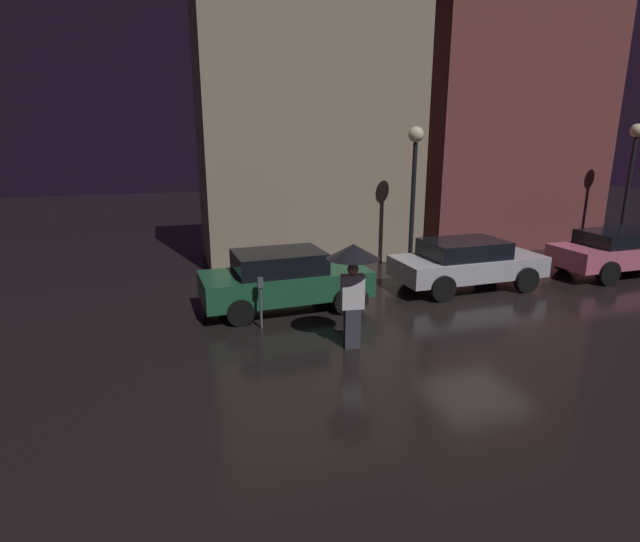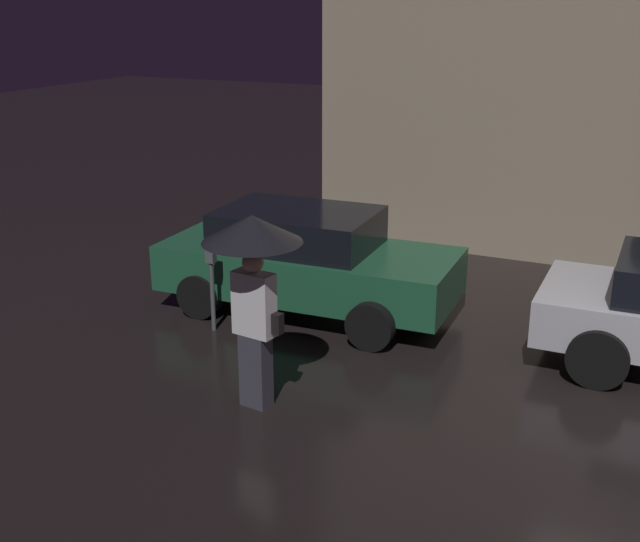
# 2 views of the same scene
# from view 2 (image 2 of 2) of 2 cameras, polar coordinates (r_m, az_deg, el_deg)

# --- Properties ---
(parked_car_green) EXTENTS (4.16, 1.90, 1.46)m
(parked_car_green) POSITION_cam_2_polar(r_m,az_deg,el_deg) (11.16, -1.00, 0.80)
(parked_car_green) COLOR #1E5638
(parked_car_green) RESTS_ON ground
(pedestrian_with_umbrella) EXTENTS (1.04, 1.04, 2.14)m
(pedestrian_with_umbrella) POSITION_cam_2_polar(r_m,az_deg,el_deg) (8.25, -4.79, 0.82)
(pedestrian_with_umbrella) COLOR #383842
(pedestrian_with_umbrella) RESTS_ON ground
(parking_meter) EXTENTS (0.12, 0.10, 1.17)m
(parking_meter) POSITION_cam_2_polar(r_m,az_deg,el_deg) (10.59, -7.71, -0.53)
(parking_meter) COLOR #4C5154
(parking_meter) RESTS_ON ground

